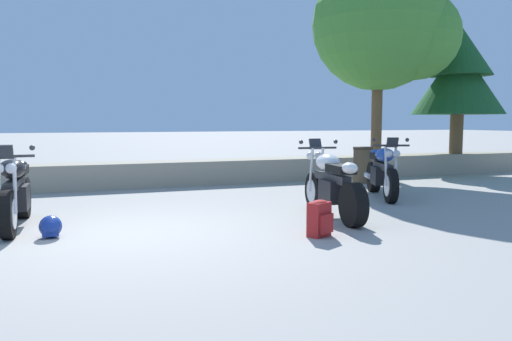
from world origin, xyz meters
name	(u,v)px	position (x,y,z in m)	size (l,w,h in m)	color
ground_plane	(118,236)	(0.00, 0.00, 0.00)	(120.00, 120.00, 0.00)	gray
stone_wall	(99,176)	(0.00, 4.80, 0.28)	(36.00, 0.80, 0.55)	gray
motorcycle_black_near_left	(15,193)	(-1.28, 0.99, 0.49)	(0.67, 2.06, 1.18)	black
motorcycle_white_centre	(332,186)	(3.19, 0.17, 0.49)	(0.67, 2.07, 1.18)	black
motorcycle_blue_far_right	(382,172)	(5.07, 1.61, 0.49)	(1.00, 1.98, 1.18)	black
rider_backpack	(320,218)	(2.41, -0.92, 0.24)	(0.35, 0.34, 0.47)	#A31E1E
rider_helmet	(51,227)	(-0.81, 0.19, 0.14)	(0.28, 0.28, 0.28)	navy
leafy_tree_mid_left	(387,27)	(7.20, 4.67, 3.89)	(3.61, 3.44, 5.14)	brown
pine_tree_mid_right	(459,72)	(9.63, 4.72, 2.82)	(2.50, 2.50, 3.56)	brown
trash_bin	(363,165)	(5.91, 3.62, 0.43)	(0.46, 0.46, 0.86)	brown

